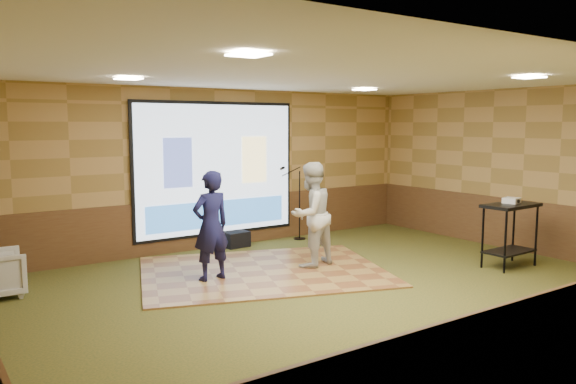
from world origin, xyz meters
TOP-DOWN VIEW (x-y plane):
  - ground at (0.00, 0.00)m, footprint 9.00×9.00m
  - room_shell at (0.00, 0.00)m, footprint 9.04×7.04m
  - wainscot_back at (0.00, 3.48)m, footprint 9.00×0.04m
  - wainscot_front at (0.00, -3.48)m, footprint 9.00×0.04m
  - wainscot_right at (4.48, 0.00)m, footprint 0.04×7.00m
  - projector_screen at (0.00, 3.44)m, footprint 3.32×0.06m
  - downlight_nw at (-2.20, 1.80)m, footprint 0.32×0.32m
  - downlight_ne at (2.20, 1.80)m, footprint 0.32×0.32m
  - downlight_sw at (-2.20, -1.50)m, footprint 0.32×0.32m
  - downlight_se at (2.20, -1.50)m, footprint 0.32×0.32m
  - dance_floor at (-0.26, 1.39)m, footprint 4.49×3.94m
  - player_left at (-1.17, 1.38)m, footprint 0.63×0.44m
  - player_right at (0.55, 1.21)m, footprint 0.94×0.80m
  - av_table at (3.26, -0.61)m, footprint 1.00×0.52m
  - projector at (3.34, -0.56)m, footprint 0.31×0.28m
  - mic_stand at (1.66, 3.16)m, footprint 0.59×0.24m
  - duffel_bag at (0.29, 3.25)m, footprint 0.50×0.35m

SIDE VIEW (x-z plane):
  - ground at x=0.00m, z-range 0.00..0.00m
  - dance_floor at x=-0.26m, z-range 0.00..0.03m
  - duffel_bag at x=0.29m, z-range 0.00..0.29m
  - wainscot_back at x=0.00m, z-range 0.00..0.95m
  - wainscot_front at x=0.00m, z-range 0.00..0.95m
  - wainscot_right at x=4.48m, z-range 0.00..0.95m
  - mic_stand at x=1.66m, z-range -0.26..1.25m
  - av_table at x=3.26m, z-range 0.23..1.28m
  - player_left at x=-1.17m, z-range 0.03..1.66m
  - player_right at x=0.55m, z-range 0.03..1.73m
  - projector at x=3.34m, z-range 1.05..1.14m
  - projector_screen at x=0.00m, z-range 0.21..2.73m
  - room_shell at x=0.00m, z-range 0.58..3.60m
  - downlight_nw at x=-2.20m, z-range 2.96..2.98m
  - downlight_ne at x=2.20m, z-range 2.96..2.98m
  - downlight_sw at x=-2.20m, z-range 2.96..2.98m
  - downlight_se at x=2.20m, z-range 2.96..2.98m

